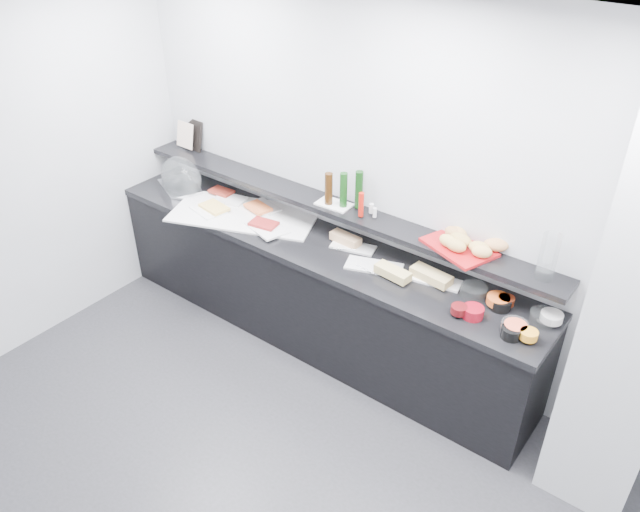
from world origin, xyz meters
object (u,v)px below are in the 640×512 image
Objects in this scene: condiment_tray at (334,204)px; cloche_base at (180,187)px; bread_tray at (459,247)px; sandwich_plate_mid at (374,266)px; framed_print at (193,134)px; carafe at (548,257)px.

cloche_base is at bearing -175.69° from condiment_tray.
cloche_base is at bearing -155.41° from bread_tray.
condiment_tray is 1.00m from bread_tray.
cloche_base is 1.59× the size of condiment_tray.
framed_print is (-2.06, 0.30, 0.37)m from sandwich_plate_mid.
framed_print is at bearing 173.09° from condiment_tray.
bread_tray is at bearing -2.57° from condiment_tray.
cloche_base is 1.56× the size of framed_print.
cloche_base is 1.35× the size of carafe.
carafe reaches higher than bread_tray.
sandwich_plate_mid is 1.30× the size of carafe.
sandwich_plate_mid is at bearing -24.41° from condiment_tray.
carafe reaches higher than framed_print.
condiment_tray is 0.85× the size of carafe.
condiment_tray is at bearing 138.71° from sandwich_plate_mid.
sandwich_plate_mid is at bearing 24.26° from cloche_base.
sandwich_plate_mid is at bearing -168.88° from carafe.
framed_print is 2.58m from bread_tray.
sandwich_plate_mid is 0.58m from condiment_tray.
condiment_tray is at bearing 31.57° from cloche_base.
condiment_tray is (1.48, 0.19, 0.24)m from cloche_base.
condiment_tray is at bearing 5.41° from framed_print.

